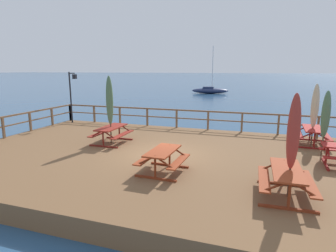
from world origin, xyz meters
name	(u,v)px	position (x,y,z in m)	size (l,w,h in m)	color
ground_plane	(162,168)	(0.00, 0.00, 0.00)	(600.00, 600.00, 0.00)	navy
wooden_deck	(162,161)	(0.00, 0.00, 0.30)	(16.95, 10.61, 0.61)	brown
railing_waterside_far	(192,116)	(0.00, 5.16, 1.36)	(16.75, 0.10, 1.09)	brown
railing_side_left	(3,124)	(-8.33, 0.00, 1.35)	(0.10, 10.41, 1.09)	brown
picnic_table_front_right	(312,132)	(5.99, 3.54, 1.17)	(1.48, 2.01, 0.78)	maroon
picnic_table_back_left	(286,177)	(4.45, -2.56, 1.17)	(1.45, 1.98, 0.78)	#993819
picnic_table_mid_left	(163,156)	(0.72, -1.91, 1.16)	(1.45, 1.71, 0.78)	#993819
picnic_table_mid_centre	(111,131)	(-2.79, 0.90, 1.17)	(1.43, 1.90, 0.78)	maroon
patio_umbrella_tall_back_left	(315,106)	(5.96, 3.47, 2.36)	(0.32, 0.32, 2.75)	#4C3828
patio_umbrella_short_front	(294,132)	(4.53, -2.56, 2.38)	(0.32, 0.32, 2.79)	#4C3828
patio_umbrella_tall_mid_right	(326,115)	(6.10, 1.85, 2.24)	(0.32, 0.32, 2.57)	#4C3828
patio_umbrella_tall_front	(110,101)	(-2.83, 0.90, 2.57)	(0.32, 0.32, 3.09)	#4C3828
lamp_post_hooked	(72,90)	(-7.59, 4.54, 2.72)	(0.67, 0.32, 3.20)	black
sailboat_distant	(210,90)	(-4.53, 36.56, 0.51)	(6.18, 2.55, 7.72)	navy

